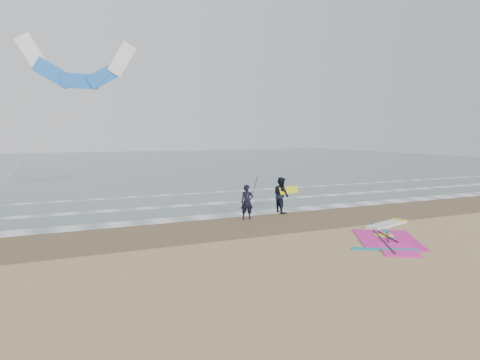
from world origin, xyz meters
name	(u,v)px	position (x,y,z in m)	size (l,w,h in m)	color
ground	(339,256)	(0.00, 0.00, 0.00)	(120.00, 120.00, 0.00)	tan
sea_water	(122,164)	(0.00, 48.00, 0.01)	(120.00, 80.00, 0.02)	#47605E
wet_sand_band	(260,223)	(0.00, 6.00, 0.00)	(120.00, 5.00, 0.01)	brown
foam_waterline	(225,207)	(0.00, 10.44, 0.03)	(120.00, 9.15, 0.02)	white
windsurf_rig	(388,235)	(3.66, 1.52, 0.04)	(5.45, 5.16, 0.13)	white
person_standing	(247,202)	(-0.23, 6.99, 0.85)	(0.62, 0.41, 1.71)	black
person_walking	(281,195)	(2.14, 7.79, 0.95)	(0.93, 0.72, 1.91)	black
held_pole	(253,194)	(0.07, 6.99, 1.25)	(0.17, 0.86, 1.82)	black
carried_kiteboard	(289,190)	(2.54, 7.69, 1.21)	(1.30, 0.51, 0.39)	yellow
surf_kite	(79,69)	(-7.32, 13.14, 7.64)	(7.76, 2.47, 8.30)	white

